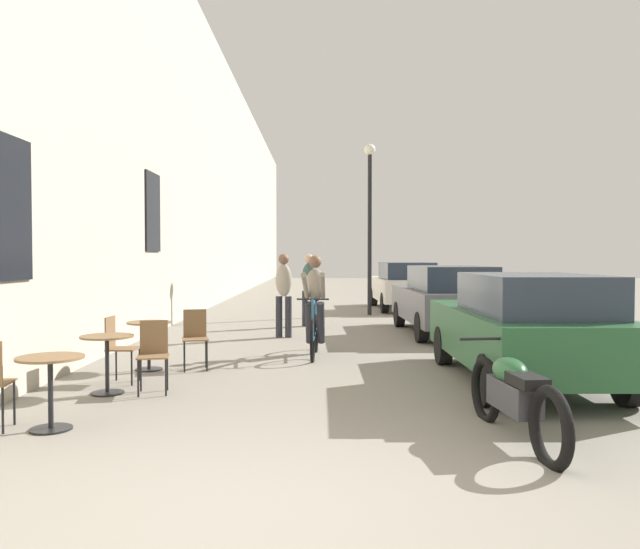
# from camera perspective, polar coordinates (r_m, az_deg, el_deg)

# --- Properties ---
(ground_plane) EXTENTS (88.00, 88.00, 0.00)m
(ground_plane) POSITION_cam_1_polar(r_m,az_deg,el_deg) (4.39, -6.06, -21.06)
(ground_plane) COLOR gray
(building_facade_left) EXTENTS (0.54, 68.00, 9.25)m
(building_facade_left) POSITION_cam_1_polar(r_m,az_deg,el_deg) (18.66, -12.21, 10.68)
(building_facade_left) COLOR #B7AD99
(building_facade_left) RESTS_ON ground_plane
(cafe_table_near) EXTENTS (0.64, 0.64, 0.72)m
(cafe_table_near) POSITION_cam_1_polar(r_m,az_deg,el_deg) (6.70, -23.35, -8.55)
(cafe_table_near) COLOR black
(cafe_table_near) RESTS_ON ground_plane
(cafe_table_mid) EXTENTS (0.64, 0.64, 0.72)m
(cafe_table_mid) POSITION_cam_1_polar(r_m,az_deg,el_deg) (8.17, -18.82, -6.67)
(cafe_table_mid) COLOR black
(cafe_table_mid) RESTS_ON ground_plane
(cafe_chair_mid_toward_street) EXTENTS (0.44, 0.44, 0.89)m
(cafe_chair_mid_toward_street) POSITION_cam_1_polar(r_m,az_deg,el_deg) (8.08, -14.93, -6.75)
(cafe_chair_mid_toward_street) COLOR black
(cafe_chair_mid_toward_street) RESTS_ON ground_plane
(cafe_chair_mid_toward_wall) EXTENTS (0.39, 0.39, 0.89)m
(cafe_chair_mid_toward_wall) POSITION_cam_1_polar(r_m,az_deg,el_deg) (8.81, -17.92, -6.08)
(cafe_chair_mid_toward_wall) COLOR black
(cafe_chair_mid_toward_wall) RESTS_ON ground_plane
(cafe_table_far) EXTENTS (0.64, 0.64, 0.72)m
(cafe_table_far) POSITION_cam_1_polar(r_m,az_deg,el_deg) (9.67, -15.32, -5.35)
(cafe_table_far) COLOR black
(cafe_table_far) RESTS_ON ground_plane
(cafe_chair_far_toward_street) EXTENTS (0.46, 0.46, 0.89)m
(cafe_chair_far_toward_street) POSITION_cam_1_polar(r_m,az_deg,el_deg) (9.59, -11.29, -5.40)
(cafe_chair_far_toward_street) COLOR black
(cafe_chair_far_toward_street) RESTS_ON ground_plane
(cyclist_on_bicycle) EXTENTS (0.52, 1.76, 1.74)m
(cyclist_on_bicycle) POSITION_cam_1_polar(r_m,az_deg,el_deg) (10.68, -0.46, -3.07)
(cyclist_on_bicycle) COLOR black
(cyclist_on_bicycle) RESTS_ON ground_plane
(pedestrian_near) EXTENTS (0.38, 0.29, 1.74)m
(pedestrian_near) POSITION_cam_1_polar(r_m,az_deg,el_deg) (13.03, -3.31, -1.44)
(pedestrian_near) COLOR #26262D
(pedestrian_near) RESTS_ON ground_plane
(pedestrian_mid) EXTENTS (0.36, 0.28, 1.74)m
(pedestrian_mid) POSITION_cam_1_polar(r_m,az_deg,el_deg) (15.10, -0.99, -1.02)
(pedestrian_mid) COLOR #26262D
(pedestrian_mid) RESTS_ON ground_plane
(street_lamp) EXTENTS (0.32, 0.32, 4.90)m
(street_lamp) POSITION_cam_1_polar(r_m,az_deg,el_deg) (18.06, 4.57, 6.17)
(street_lamp) COLOR black
(street_lamp) RESTS_ON ground_plane
(parked_car_nearest) EXTENTS (1.76, 4.13, 1.47)m
(parked_car_nearest) POSITION_cam_1_polar(r_m,az_deg,el_deg) (8.72, 18.09, -4.55)
(parked_car_nearest) COLOR #23512D
(parked_car_nearest) RESTS_ON ground_plane
(parked_car_second) EXTENTS (1.87, 4.23, 1.48)m
(parked_car_second) POSITION_cam_1_polar(r_m,az_deg,el_deg) (13.79, 11.47, -2.19)
(parked_car_second) COLOR #595960
(parked_car_second) RESTS_ON ground_plane
(parked_car_third) EXTENTS (1.88, 4.26, 1.50)m
(parked_car_third) POSITION_cam_1_polar(r_m,az_deg,el_deg) (20.03, 7.70, -0.95)
(parked_car_third) COLOR beige
(parked_car_third) RESTS_ON ground_plane
(parked_motorcycle) EXTENTS (0.62, 2.14, 0.92)m
(parked_motorcycle) POSITION_cam_1_polar(r_m,az_deg,el_deg) (6.13, 17.35, -10.54)
(parked_motorcycle) COLOR black
(parked_motorcycle) RESTS_ON ground_plane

